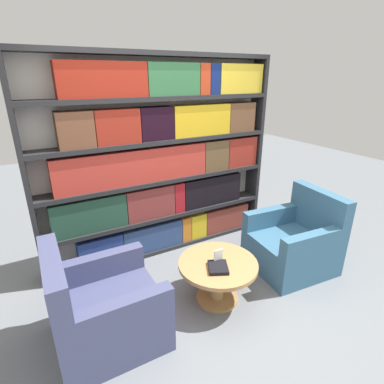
# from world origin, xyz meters

# --- Properties ---
(ground_plane) EXTENTS (14.00, 14.00, 0.00)m
(ground_plane) POSITION_xyz_m (0.00, 0.00, 0.00)
(ground_plane) COLOR slate
(bookshelf) EXTENTS (2.94, 0.30, 2.40)m
(bookshelf) POSITION_xyz_m (0.04, 1.39, 1.18)
(bookshelf) COLOR silver
(bookshelf) RESTS_ON ground_plane
(armchair_left) EXTENTS (0.87, 0.81, 0.92)m
(armchair_left) POSITION_xyz_m (-1.06, 0.24, 0.31)
(armchair_left) COLOR #42476B
(armchair_left) RESTS_ON ground_plane
(armchair_right) EXTENTS (0.93, 0.88, 0.92)m
(armchair_right) POSITION_xyz_m (1.18, 0.23, 0.31)
(armchair_right) COLOR #386684
(armchair_right) RESTS_ON ground_plane
(coffee_table) EXTENTS (0.78, 0.78, 0.44)m
(coffee_table) POSITION_xyz_m (0.06, 0.18, 0.32)
(coffee_table) COLOR #AD7F4C
(coffee_table) RESTS_ON ground_plane
(table_sign) EXTENTS (0.10, 0.06, 0.14)m
(table_sign) POSITION_xyz_m (0.06, 0.18, 0.50)
(table_sign) COLOR black
(table_sign) RESTS_ON coffee_table
(stray_book) EXTENTS (0.26, 0.27, 0.04)m
(stray_book) POSITION_xyz_m (-0.00, 0.09, 0.46)
(stray_book) COLOR black
(stray_book) RESTS_ON coffee_table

